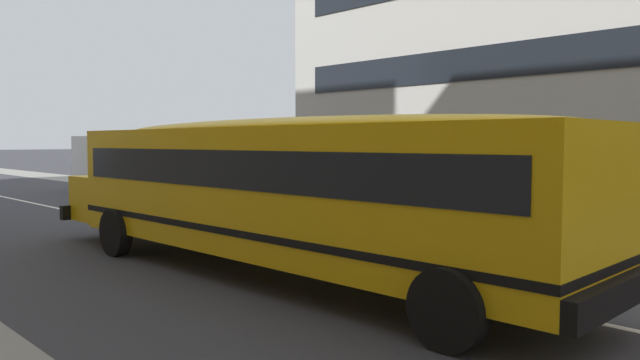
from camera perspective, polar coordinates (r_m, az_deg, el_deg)
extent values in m
plane|color=#38383D|center=(10.41, 13.80, -10.56)|extent=(400.00, 400.00, 0.00)
cube|color=gray|center=(17.15, 27.51, -5.25)|extent=(120.00, 3.00, 0.01)
cube|color=silver|center=(10.41, 13.80, -10.54)|extent=(110.00, 0.16, 0.01)
cube|color=yellow|center=(11.17, -3.01, -0.90)|extent=(11.41, 2.79, 2.27)
cube|color=yellow|center=(16.62, -18.15, -1.54)|extent=(1.69, 2.20, 1.14)
cube|color=black|center=(17.40, -19.35, -2.61)|extent=(0.25, 2.59, 0.37)
cube|color=black|center=(8.05, 26.01, -9.90)|extent=(0.25, 2.59, 0.37)
cube|color=black|center=(11.14, -3.02, 1.20)|extent=(10.73, 2.82, 0.66)
cube|color=black|center=(11.24, -3.00, -4.31)|extent=(11.43, 2.82, 0.12)
ellipsoid|color=yellow|center=(11.13, -3.03, 4.94)|extent=(10.95, 2.58, 0.37)
cylinder|color=red|center=(14.92, -8.11, -0.22)|extent=(0.46, 0.46, 0.03)
cylinder|color=black|center=(14.17, -18.79, -4.75)|extent=(1.04, 0.31, 1.03)
cylinder|color=black|center=(15.46, -10.14, -3.92)|extent=(1.04, 0.31, 1.03)
cylinder|color=black|center=(7.58, 12.00, -11.90)|extent=(1.04, 0.31, 1.03)
cylinder|color=black|center=(9.79, 20.40, -8.50)|extent=(1.04, 0.31, 1.03)
cube|color=maroon|center=(22.96, -8.00, -1.10)|extent=(3.92, 1.75, 0.70)
cube|color=black|center=(23.04, -8.23, 0.59)|extent=(2.22, 1.59, 0.64)
cylinder|color=black|center=(22.50, -4.27, -2.06)|extent=(0.60, 0.19, 0.60)
cylinder|color=black|center=(21.45, -7.74, -2.37)|extent=(0.60, 0.19, 0.60)
cylinder|color=black|center=(24.54, -8.20, -1.62)|extent=(0.60, 0.19, 0.60)
cylinder|color=black|center=(23.58, -11.53, -1.87)|extent=(0.60, 0.19, 0.60)
cube|color=silver|center=(29.96, -16.83, 1.36)|extent=(1.83, 2.22, 2.00)
cube|color=black|center=(29.14, -16.00, 1.90)|extent=(0.06, 1.85, 0.70)
cube|color=silver|center=(32.64, -19.28, 1.84)|extent=(4.23, 2.25, 2.40)
cylinder|color=black|center=(30.54, -14.97, -0.45)|extent=(0.84, 0.27, 0.84)
cylinder|color=black|center=(29.52, -18.68, -0.65)|extent=(0.84, 0.27, 0.84)
cylinder|color=black|center=(33.69, -17.96, -0.13)|extent=(0.84, 0.27, 0.84)
cylinder|color=black|center=(32.77, -21.40, -0.30)|extent=(0.84, 0.27, 0.84)
cube|color=#B7B7B2|center=(27.55, 20.74, 11.48)|extent=(16.17, 13.97, 12.80)
cube|color=black|center=(21.19, 12.27, 1.90)|extent=(13.58, 0.04, 1.10)
cube|color=black|center=(21.34, 12.39, 10.52)|extent=(13.58, 0.04, 1.10)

